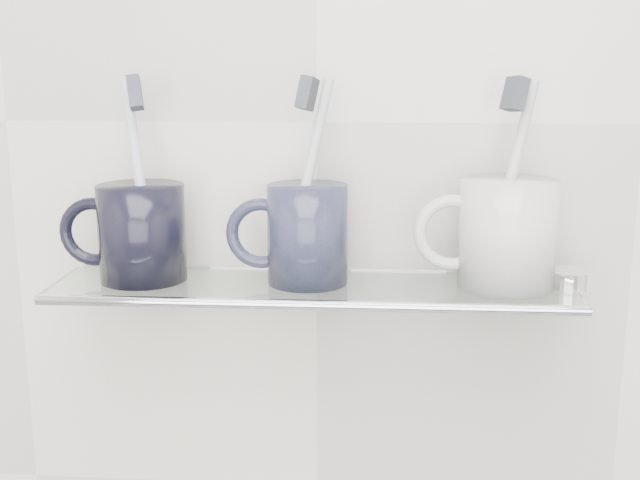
# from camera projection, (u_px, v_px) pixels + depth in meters

# --- Properties ---
(wall_back) EXTENTS (2.50, 0.00, 2.50)m
(wall_back) POSITION_uv_depth(u_px,v_px,m) (317.00, 122.00, 0.80)
(wall_back) COLOR beige
(wall_back) RESTS_ON ground
(shelf_glass) EXTENTS (0.50, 0.12, 0.01)m
(shelf_glass) POSITION_uv_depth(u_px,v_px,m) (312.00, 288.00, 0.77)
(shelf_glass) COLOR silver
(shelf_glass) RESTS_ON wall_back
(shelf_rail) EXTENTS (0.50, 0.01, 0.01)m
(shelf_rail) POSITION_uv_depth(u_px,v_px,m) (307.00, 305.00, 0.72)
(shelf_rail) COLOR silver
(shelf_rail) RESTS_ON shelf_glass
(bracket_left) EXTENTS (0.02, 0.03, 0.02)m
(bracket_left) POSITION_uv_depth(u_px,v_px,m) (115.00, 282.00, 0.84)
(bracket_left) COLOR silver
(bracket_left) RESTS_ON wall_back
(bracket_right) EXTENTS (0.02, 0.03, 0.02)m
(bracket_right) POSITION_uv_depth(u_px,v_px,m) (523.00, 289.00, 0.81)
(bracket_right) COLOR silver
(bracket_right) RESTS_ON wall_back
(mug_left) EXTENTS (0.10, 0.10, 0.09)m
(mug_left) POSITION_uv_depth(u_px,v_px,m) (142.00, 233.00, 0.78)
(mug_left) COLOR black
(mug_left) RESTS_ON shelf_glass
(mug_left_handle) EXTENTS (0.07, 0.01, 0.07)m
(mug_left_handle) POSITION_uv_depth(u_px,v_px,m) (94.00, 232.00, 0.78)
(mug_left_handle) COLOR black
(mug_left_handle) RESTS_ON mug_left
(toothbrush_left) EXTENTS (0.04, 0.06, 0.19)m
(toothbrush_left) POSITION_uv_depth(u_px,v_px,m) (139.00, 178.00, 0.77)
(toothbrush_left) COLOR silver
(toothbrush_left) RESTS_ON mug_left
(bristles_left) EXTENTS (0.02, 0.03, 0.04)m
(bristles_left) POSITION_uv_depth(u_px,v_px,m) (135.00, 93.00, 0.75)
(bristles_left) COLOR #343842
(bristles_left) RESTS_ON toothbrush_left
(mug_center) EXTENTS (0.10, 0.10, 0.10)m
(mug_center) POSITION_uv_depth(u_px,v_px,m) (308.00, 234.00, 0.77)
(mug_center) COLOR #1B1E32
(mug_center) RESTS_ON shelf_glass
(mug_center_handle) EXTENTS (0.07, 0.01, 0.07)m
(mug_center_handle) POSITION_uv_depth(u_px,v_px,m) (261.00, 234.00, 0.77)
(mug_center_handle) COLOR #1B1E32
(mug_center_handle) RESTS_ON mug_center
(toothbrush_center) EXTENTS (0.05, 0.04, 0.19)m
(toothbrush_center) POSITION_uv_depth(u_px,v_px,m) (307.00, 179.00, 0.76)
(toothbrush_center) COLOR silver
(toothbrush_center) RESTS_ON mug_center
(bristles_center) EXTENTS (0.02, 0.03, 0.04)m
(bristles_center) POSITION_uv_depth(u_px,v_px,m) (307.00, 93.00, 0.74)
(bristles_center) COLOR #343842
(bristles_center) RESTS_ON toothbrush_center
(mug_right) EXTENTS (0.12, 0.12, 0.10)m
(mug_right) POSITION_uv_depth(u_px,v_px,m) (508.00, 234.00, 0.75)
(mug_right) COLOR silver
(mug_right) RESTS_ON shelf_glass
(mug_right_handle) EXTENTS (0.07, 0.01, 0.07)m
(mug_right_handle) POSITION_uv_depth(u_px,v_px,m) (452.00, 233.00, 0.76)
(mug_right_handle) COLOR silver
(mug_right_handle) RESTS_ON mug_right
(toothbrush_right) EXTENTS (0.05, 0.05, 0.19)m
(toothbrush_right) POSITION_uv_depth(u_px,v_px,m) (510.00, 181.00, 0.74)
(toothbrush_right) COLOR beige
(toothbrush_right) RESTS_ON mug_right
(bristles_right) EXTENTS (0.03, 0.03, 0.03)m
(bristles_right) POSITION_uv_depth(u_px,v_px,m) (515.00, 94.00, 0.73)
(bristles_right) COLOR #343842
(bristles_right) RESTS_ON toothbrush_right
(chrome_cap) EXTENTS (0.04, 0.04, 0.02)m
(chrome_cap) POSITION_uv_depth(u_px,v_px,m) (568.00, 279.00, 0.76)
(chrome_cap) COLOR silver
(chrome_cap) RESTS_ON shelf_glass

